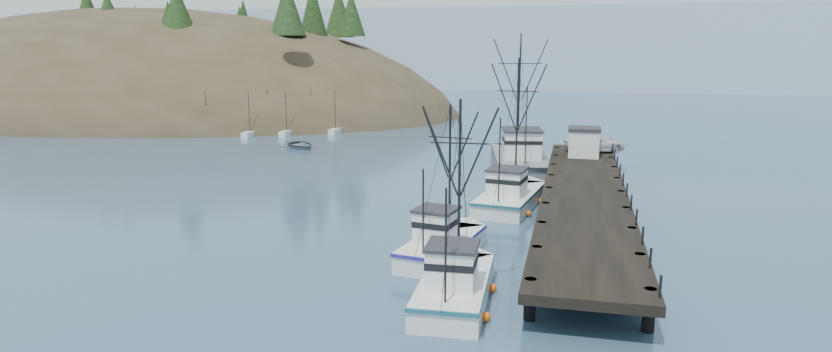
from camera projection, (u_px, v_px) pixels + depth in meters
The scene contains 13 objects.
ground at pixel (329, 271), 36.44m from camera, with size 400.00×400.00×0.00m, color #2E4B67.
pier at pixel (584, 193), 48.09m from camera, with size 6.00×44.00×2.00m.
headland at pixel (121, 132), 129.60m from camera, with size 134.80×78.00×51.00m.
distant_ridge at pixel (565, 87), 196.01m from camera, with size 360.00×40.00×26.00m, color #9EB2C6.
distant_ridge_far at pixel (416, 82), 221.90m from camera, with size 180.00×25.00×18.00m, color silver.
moored_sailboats at pixel (268, 129), 95.26m from camera, with size 23.03×19.14×6.35m.
trawler_near at pixel (456, 284), 32.26m from camera, with size 3.62×9.95×10.27m.
trawler_mid at pixel (444, 244), 38.76m from camera, with size 4.38×9.27×9.41m.
trawler_far at pixel (512, 196), 51.14m from camera, with size 5.15×11.73×11.87m.
work_vessel at pixel (519, 159), 65.01m from camera, with size 7.44×17.01×13.96m.
pier_shed at pixel (584, 142), 61.91m from camera, with size 3.00×3.20×2.80m.
pickup_truck at pixel (595, 144), 64.73m from camera, with size 2.74×5.94×1.65m, color silver.
motorboat at pixel (300, 148), 80.28m from camera, with size 3.98×5.57×1.15m, color slate.
Camera 1 is at (12.96, -32.51, 12.46)m, focal length 28.00 mm.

